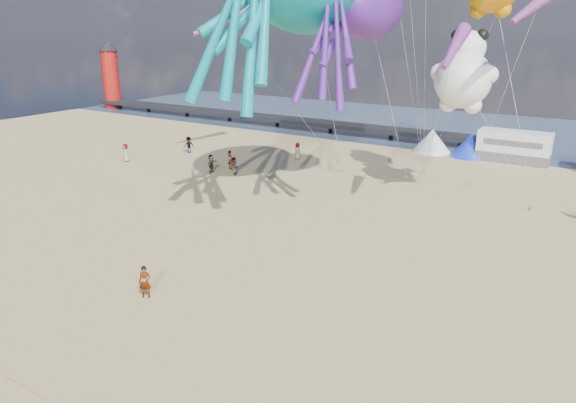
% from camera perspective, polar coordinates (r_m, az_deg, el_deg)
% --- Properties ---
extents(ground, '(120.00, 120.00, 0.00)m').
position_cam_1_polar(ground, '(22.29, -11.23, -15.59)').
color(ground, tan).
rests_on(ground, ground).
extents(water, '(120.00, 120.00, 0.00)m').
position_cam_1_polar(water, '(70.47, 20.74, 7.38)').
color(water, '#324460').
rests_on(water, ground).
extents(pier, '(60.00, 3.00, 0.50)m').
position_cam_1_polar(pier, '(71.26, -3.96, 9.45)').
color(pier, black).
rests_on(pier, ground).
extents(lighthouse, '(2.60, 2.60, 9.00)m').
position_cam_1_polar(lighthouse, '(89.96, -19.07, 12.68)').
color(lighthouse, '#A5140F').
rests_on(lighthouse, ground).
extents(motorhome_0, '(6.60, 2.50, 3.00)m').
position_cam_1_polar(motorhome_0, '(54.70, 23.79, 5.60)').
color(motorhome_0, silver).
rests_on(motorhome_0, ground).
extents(tent_white, '(4.00, 4.00, 2.40)m').
position_cam_1_polar(tent_white, '(56.35, 15.71, 6.53)').
color(tent_white, white).
rests_on(tent_white, ground).
extents(tent_blue, '(4.00, 4.00, 2.40)m').
position_cam_1_polar(tent_blue, '(55.41, 19.68, 5.94)').
color(tent_blue, '#1933CC').
rests_on(tent_blue, ground).
extents(standing_person, '(0.71, 0.64, 1.63)m').
position_cam_1_polar(standing_person, '(25.96, -15.60, -8.61)').
color(standing_person, tan).
rests_on(standing_person, ground).
extents(beachgoer_0, '(0.47, 0.66, 1.69)m').
position_cam_1_polar(beachgoer_0, '(51.16, 1.08, 5.63)').
color(beachgoer_0, '#7F6659').
rests_on(beachgoer_0, ground).
extents(beachgoer_1, '(0.90, 0.93, 1.62)m').
position_cam_1_polar(beachgoer_1, '(45.81, -6.05, 3.92)').
color(beachgoer_1, '#7F6659').
rests_on(beachgoer_1, ground).
extents(beachgoer_2, '(1.00, 1.05, 1.71)m').
position_cam_1_polar(beachgoer_2, '(54.84, -10.97, 6.20)').
color(beachgoer_2, '#7F6659').
rests_on(beachgoer_2, ground).
extents(beachgoer_4, '(0.56, 1.03, 1.67)m').
position_cam_1_polar(beachgoer_4, '(46.83, -8.51, 4.18)').
color(beachgoer_4, '#7F6659').
rests_on(beachgoer_4, ground).
extents(beachgoer_5, '(1.73, 1.13, 1.78)m').
position_cam_1_polar(beachgoer_5, '(47.79, -6.44, 4.63)').
color(beachgoer_5, '#7F6659').
rests_on(beachgoer_5, ground).
extents(beachgoer_6, '(0.68, 0.48, 1.77)m').
position_cam_1_polar(beachgoer_6, '(52.67, -17.57, 5.18)').
color(beachgoer_6, '#7F6659').
rests_on(beachgoer_6, ground).
extents(sandbag_a, '(0.50, 0.35, 0.22)m').
position_cam_1_polar(sandbag_a, '(46.71, 5.98, 3.32)').
color(sandbag_a, gray).
rests_on(sandbag_a, ground).
extents(sandbag_b, '(0.50, 0.35, 0.22)m').
position_cam_1_polar(sandbag_b, '(46.15, 12.98, 2.75)').
color(sandbag_b, gray).
rests_on(sandbag_b, ground).
extents(sandbag_c, '(0.50, 0.35, 0.22)m').
position_cam_1_polar(sandbag_c, '(40.81, 25.67, -0.76)').
color(sandbag_c, gray).
rests_on(sandbag_c, ground).
extents(sandbag_d, '(0.50, 0.35, 0.22)m').
position_cam_1_polar(sandbag_d, '(45.09, 19.44, 1.77)').
color(sandbag_d, gray).
rests_on(sandbag_d, ground).
extents(sandbag_e, '(0.50, 0.35, 0.22)m').
position_cam_1_polar(sandbag_e, '(47.81, 14.82, 3.16)').
color(sandbag_e, gray).
rests_on(sandbag_e, ground).
extents(kite_octopus_purple, '(6.81, 10.30, 10.87)m').
position_cam_1_polar(kite_octopus_purple, '(37.95, 8.87, 20.54)').
color(kite_octopus_purple, '#4D1C80').
extents(kite_panda, '(4.88, 4.60, 6.81)m').
position_cam_1_polar(kite_panda, '(39.17, 18.86, 12.68)').
color(kite_panda, white).
extents(windsock_left, '(3.97, 7.36, 7.54)m').
position_cam_1_polar(windsock_left, '(49.98, -6.66, 19.49)').
color(windsock_left, red).
extents(windsock_mid, '(3.11, 5.37, 5.43)m').
position_cam_1_polar(windsock_mid, '(35.48, 26.17, 19.29)').
color(windsock_mid, red).
extents(windsock_right, '(0.94, 4.42, 4.41)m').
position_cam_1_polar(windsock_right, '(33.33, 17.99, 15.96)').
color(windsock_right, red).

